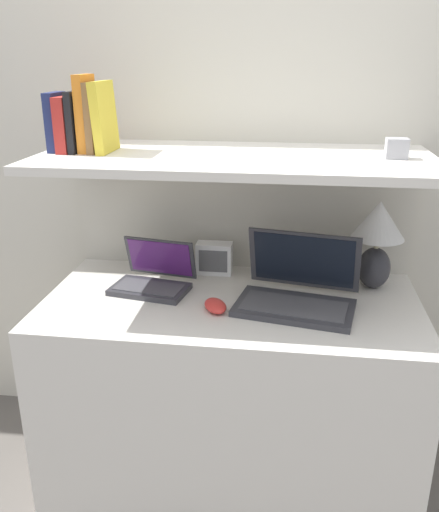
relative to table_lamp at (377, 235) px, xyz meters
name	(u,v)px	position (x,y,z in m)	size (l,w,h in m)	color
wall_back	(244,152)	(-0.50, 0.21, 0.25)	(6.00, 0.05, 2.40)	beige
desk	(230,392)	(-0.50, -0.19, -0.58)	(1.31, 0.66, 0.75)	silver
back_riser	(240,296)	(-0.50, 0.16, -0.34)	(1.31, 0.04, 1.22)	beige
shelf	(235,159)	(-0.50, -0.11, 0.28)	(1.31, 0.59, 0.03)	silver
table_lamp	(377,235)	(0.00, 0.00, 0.00)	(0.19, 0.19, 0.33)	#2D2D33
laptop_large	(297,291)	(-0.27, -0.19, -0.15)	(0.44, 0.36, 0.24)	#333338
laptop_small	(153,278)	(-0.80, -0.12, -0.16)	(0.30, 0.25, 0.17)	#333338
computer_mouse	(215,306)	(-0.54, -0.27, -0.19)	(0.11, 0.13, 0.03)	red
router_box	(214,258)	(-0.60, 0.06, -0.14)	(0.14, 0.07, 0.12)	white
book_navy	(56,122)	(-1.11, -0.11, 0.39)	(0.03, 0.12, 0.19)	navy
book_red	(68,124)	(-1.07, -0.11, 0.38)	(0.04, 0.16, 0.18)	#A82823
book_black	(77,122)	(-1.03, -0.11, 0.39)	(0.02, 0.15, 0.20)	black
book_orange	(86,114)	(-1.00, -0.11, 0.42)	(0.03, 0.13, 0.25)	orange
book_brown	(95,118)	(-0.97, -0.11, 0.40)	(0.02, 0.15, 0.23)	brown
book_yellow	(104,117)	(-0.94, -0.11, 0.41)	(0.04, 0.17, 0.23)	gold
shelf_gadget	(397,148)	(0.01, -0.11, 0.32)	(0.07, 0.05, 0.06)	#99999E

